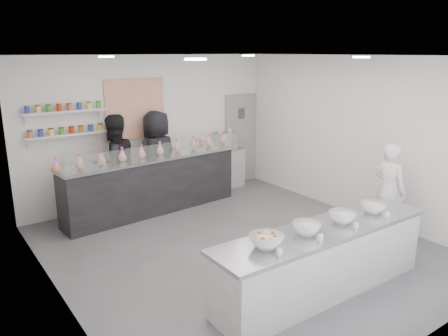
# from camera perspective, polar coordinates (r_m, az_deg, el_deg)

# --- Properties ---
(floor) EXTENTS (6.00, 6.00, 0.00)m
(floor) POSITION_cam_1_polar(r_m,az_deg,el_deg) (7.15, 2.04, -10.36)
(floor) COLOR #515156
(floor) RESTS_ON ground
(ceiling) EXTENTS (6.00, 6.00, 0.00)m
(ceiling) POSITION_cam_1_polar(r_m,az_deg,el_deg) (6.46, 2.30, 14.45)
(ceiling) COLOR white
(ceiling) RESTS_ON floor
(back_wall) EXTENTS (5.50, 0.00, 5.50)m
(back_wall) POSITION_cam_1_polar(r_m,az_deg,el_deg) (9.15, -9.42, 4.99)
(back_wall) COLOR white
(back_wall) RESTS_ON floor
(left_wall) EXTENTS (0.00, 6.00, 6.00)m
(left_wall) POSITION_cam_1_polar(r_m,az_deg,el_deg) (5.48, -21.31, -2.63)
(left_wall) COLOR white
(left_wall) RESTS_ON floor
(right_wall) EXTENTS (0.00, 6.00, 6.00)m
(right_wall) POSITION_cam_1_polar(r_m,az_deg,el_deg) (8.57, 16.92, 3.86)
(right_wall) COLOR white
(right_wall) RESTS_ON floor
(back_door) EXTENTS (0.88, 0.04, 2.10)m
(back_door) POSITION_cam_1_polar(r_m,az_deg,el_deg) (10.41, 2.19, 3.86)
(back_door) COLOR gray
(back_door) RESTS_ON floor
(pattern_panel) EXTENTS (1.25, 0.03, 1.20)m
(pattern_panel) POSITION_cam_1_polar(r_m,az_deg,el_deg) (8.92, -11.50, 7.55)
(pattern_panel) COLOR #D55624
(pattern_panel) RESTS_ON back_wall
(jar_shelf_lower) EXTENTS (1.45, 0.22, 0.04)m
(jar_shelf_lower) POSITION_cam_1_polar(r_m,az_deg,el_deg) (8.43, -19.87, 4.13)
(jar_shelf_lower) COLOR silver
(jar_shelf_lower) RESTS_ON back_wall
(jar_shelf_upper) EXTENTS (1.45, 0.22, 0.04)m
(jar_shelf_upper) POSITION_cam_1_polar(r_m,az_deg,el_deg) (8.37, -20.12, 6.95)
(jar_shelf_upper) COLOR silver
(jar_shelf_upper) RESTS_ON back_wall
(preserve_jars) EXTENTS (1.45, 0.10, 0.56)m
(preserve_jars) POSITION_cam_1_polar(r_m,az_deg,el_deg) (8.37, -20.00, 5.99)
(preserve_jars) COLOR #CA612A
(preserve_jars) RESTS_ON jar_shelf_lower
(downlight_0) EXTENTS (0.24, 0.24, 0.02)m
(downlight_0) POSITION_cam_1_polar(r_m,az_deg,el_deg) (4.84, -3.76, 14.00)
(downlight_0) COLOR white
(downlight_0) RESTS_ON ceiling
(downlight_1) EXTENTS (0.24, 0.24, 0.02)m
(downlight_1) POSITION_cam_1_polar(r_m,az_deg,el_deg) (6.75, 17.49, 13.65)
(downlight_1) COLOR white
(downlight_1) RESTS_ON ceiling
(downlight_2) EXTENTS (0.24, 0.24, 0.02)m
(downlight_2) POSITION_cam_1_polar(r_m,az_deg,el_deg) (7.18, -15.13, 13.86)
(downlight_2) COLOR white
(downlight_2) RESTS_ON ceiling
(downlight_3) EXTENTS (0.24, 0.24, 0.02)m
(downlight_3) POSITION_cam_1_polar(r_m,az_deg,el_deg) (8.58, 3.18, 14.44)
(downlight_3) COLOR white
(downlight_3) RESTS_ON ceiling
(prep_counter) EXTENTS (3.28, 0.77, 0.89)m
(prep_counter) POSITION_cam_1_polar(r_m,az_deg,el_deg) (5.92, 12.77, -11.65)
(prep_counter) COLOR #A0A19C
(prep_counter) RESTS_ON floor
(back_bar) EXTENTS (3.62, 0.92, 1.11)m
(back_bar) POSITION_cam_1_polar(r_m,az_deg,el_deg) (8.60, -9.33, -2.13)
(back_bar) COLOR black
(back_bar) RESTS_ON floor
(sneeze_guard) EXTENTS (3.52, 0.28, 0.30)m
(sneeze_guard) POSITION_cam_1_polar(r_m,az_deg,el_deg) (8.16, -8.41, 2.10)
(sneeze_guard) COLOR white
(sneeze_guard) RESTS_ON back_bar
(espresso_ledge) EXTENTS (1.21, 0.39, 0.90)m
(espresso_ledge) POSITION_cam_1_polar(r_m,az_deg,el_deg) (9.97, -0.59, -0.17)
(espresso_ledge) COLOR #A0A19C
(espresso_ledge) RESTS_ON floor
(espresso_machine) EXTENTS (0.49, 0.34, 0.37)m
(espresso_machine) POSITION_cam_1_polar(r_m,az_deg,el_deg) (9.91, 0.13, 3.52)
(espresso_machine) COLOR #93969E
(espresso_machine) RESTS_ON espresso_ledge
(cup_stacks) EXTENTS (0.24, 0.24, 0.31)m
(cup_stacks) POSITION_cam_1_polar(r_m,az_deg,el_deg) (9.53, -3.32, 2.83)
(cup_stacks) COLOR gray
(cup_stacks) RESTS_ON espresso_ledge
(prep_bowls) EXTENTS (2.32, 0.48, 0.14)m
(prep_bowls) POSITION_cam_1_polar(r_m,az_deg,el_deg) (5.70, 13.07, -6.98)
(prep_bowls) COLOR white
(prep_bowls) RESTS_ON prep_counter
(label_cards) EXTENTS (2.01, 0.04, 0.07)m
(label_cards) POSITION_cam_1_polar(r_m,az_deg,el_deg) (5.43, 17.06, -8.84)
(label_cards) COLOR white
(label_cards) RESTS_ON prep_counter
(cookie_bags) EXTENTS (3.75, 0.43, 0.27)m
(cookie_bags) POSITION_cam_1_polar(r_m,az_deg,el_deg) (8.43, -9.52, 2.35)
(cookie_bags) COLOR #F56EC9
(cookie_bags) RESTS_ON back_bar
(woman_prep) EXTENTS (0.41, 0.61, 1.62)m
(woman_prep) POSITION_cam_1_polar(r_m,az_deg,el_deg) (7.80, 20.76, -2.75)
(woman_prep) COLOR white
(woman_prep) RESTS_ON floor
(staff_left) EXTENTS (1.07, 0.90, 1.94)m
(staff_left) POSITION_cam_1_polar(r_m,az_deg,el_deg) (8.52, -14.09, 0.33)
(staff_left) COLOR black
(staff_left) RESTS_ON floor
(staff_right) EXTENTS (1.02, 0.74, 1.94)m
(staff_right) POSITION_cam_1_polar(r_m,az_deg,el_deg) (8.87, -8.69, 1.21)
(staff_right) COLOR black
(staff_right) RESTS_ON floor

